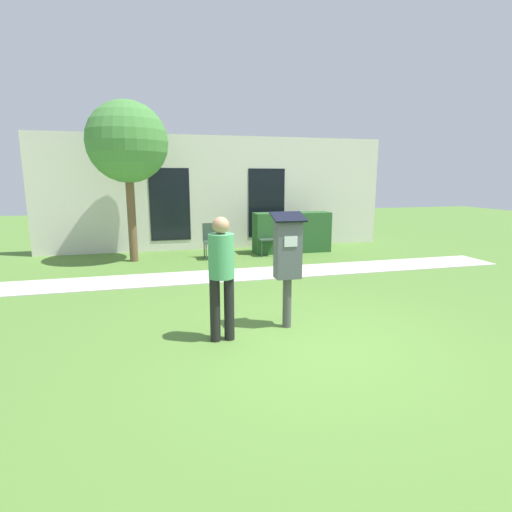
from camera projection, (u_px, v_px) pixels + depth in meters
ground_plane at (314, 343)px, 5.00m from camera, size 40.00×40.00×0.00m
sidewalk at (246, 274)px, 8.53m from camera, size 12.00×1.10×0.02m
building_facade at (219, 193)px, 11.50m from camera, size 10.00×0.26×3.20m
parking_meter at (288, 255)px, 5.37m from camera, size 0.44×0.31×1.59m
person_standing at (221, 269)px, 4.93m from camera, size 0.32×0.32×1.58m
outdoor_chair_left at (212, 238)px, 10.19m from camera, size 0.44×0.44×0.90m
outdoor_chair_middle at (266, 235)px, 10.62m from camera, size 0.44×0.44×0.90m
hedge_row at (292, 232)px, 11.05m from camera, size 2.12×0.60×1.10m
tree at (127, 143)px, 9.38m from camera, size 1.90×1.90×3.82m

